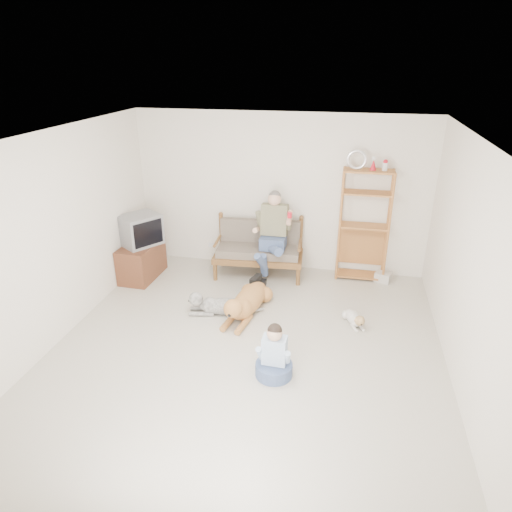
% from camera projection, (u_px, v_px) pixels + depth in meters
% --- Properties ---
extents(floor, '(5.50, 5.50, 0.00)m').
position_uv_depth(floor, '(245.00, 353.00, 5.86)').
color(floor, silver).
rests_on(floor, ground).
extents(ceiling, '(5.50, 5.50, 0.00)m').
position_uv_depth(ceiling, '(242.00, 140.00, 4.77)').
color(ceiling, white).
rests_on(ceiling, ground).
extents(wall_back, '(5.00, 0.00, 5.00)m').
position_uv_depth(wall_back, '(280.00, 194.00, 7.78)').
color(wall_back, silver).
rests_on(wall_back, ground).
extents(wall_front, '(5.00, 0.00, 5.00)m').
position_uv_depth(wall_front, '(145.00, 433.00, 2.85)').
color(wall_front, silver).
rests_on(wall_front, ground).
extents(wall_left, '(0.00, 5.50, 5.50)m').
position_uv_depth(wall_left, '(52.00, 241.00, 5.77)').
color(wall_left, silver).
rests_on(wall_left, ground).
extents(wall_right, '(0.00, 5.50, 5.50)m').
position_uv_depth(wall_right, '(472.00, 277.00, 4.85)').
color(wall_right, silver).
rests_on(wall_right, ground).
extents(loveseat, '(1.55, 0.81, 0.95)m').
position_uv_depth(loveseat, '(259.00, 248.00, 7.83)').
color(loveseat, brown).
rests_on(loveseat, ground).
extents(man, '(0.57, 0.82, 1.33)m').
position_uv_depth(man, '(270.00, 242.00, 7.49)').
color(man, '#4C5A8C').
rests_on(man, loveseat).
extents(etagere, '(0.83, 0.36, 2.18)m').
position_uv_depth(etagere, '(364.00, 225.00, 7.49)').
color(etagere, '#B56E38').
rests_on(etagere, ground).
extents(book_stack, '(0.30, 0.26, 0.16)m').
position_uv_depth(book_stack, '(383.00, 277.00, 7.69)').
color(book_stack, white).
rests_on(book_stack, ground).
extents(tv_stand, '(0.54, 0.92, 0.60)m').
position_uv_depth(tv_stand, '(141.00, 261.00, 7.78)').
color(tv_stand, brown).
rests_on(tv_stand, ground).
extents(crt_tv, '(0.75, 0.78, 0.51)m').
position_uv_depth(crt_tv, '(141.00, 230.00, 7.57)').
color(crt_tv, slate).
rests_on(crt_tv, tv_stand).
extents(wall_outlet, '(0.12, 0.02, 0.08)m').
position_uv_depth(wall_outlet, '(212.00, 245.00, 8.42)').
color(wall_outlet, silver).
rests_on(wall_outlet, ground).
extents(golden_retriever, '(0.55, 1.53, 0.47)m').
position_uv_depth(golden_retriever, '(246.00, 302.00, 6.69)').
color(golden_retriever, '#CC8346').
rests_on(golden_retriever, ground).
extents(shaggy_dog, '(1.15, 0.42, 0.35)m').
position_uv_depth(shaggy_dog, '(219.00, 305.00, 6.71)').
color(shaggy_dog, silver).
rests_on(shaggy_dog, ground).
extents(terrier, '(0.32, 0.56, 0.23)m').
position_uv_depth(terrier, '(355.00, 319.00, 6.44)').
color(terrier, silver).
rests_on(terrier, ground).
extents(child, '(0.45, 0.45, 0.70)m').
position_uv_depth(child, '(274.00, 357.00, 5.37)').
color(child, '#4C5A8C').
rests_on(child, ground).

